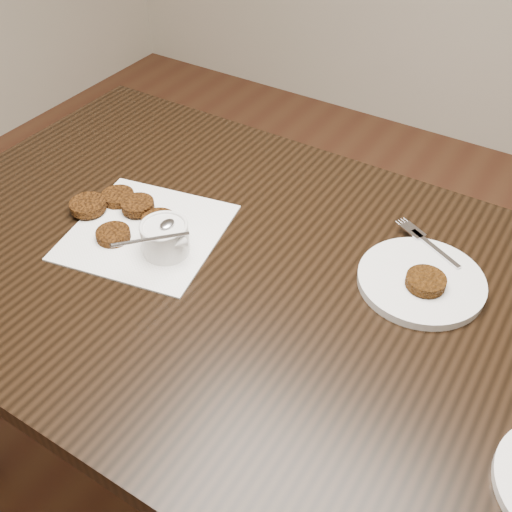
% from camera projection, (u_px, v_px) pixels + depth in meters
% --- Properties ---
extents(floor, '(4.00, 4.00, 0.00)m').
position_uv_depth(floor, '(260.00, 498.00, 1.55)').
color(floor, '#55311D').
rests_on(floor, ground).
extents(table, '(1.35, 0.87, 0.75)m').
position_uv_depth(table, '(244.00, 391.00, 1.35)').
color(table, black).
rests_on(table, floor).
extents(napkin, '(0.33, 0.33, 0.00)m').
position_uv_depth(napkin, '(147.00, 232.00, 1.17)').
color(napkin, white).
rests_on(napkin, table).
extents(sauce_ramekin, '(0.13, 0.13, 0.12)m').
position_uv_depth(sauce_ramekin, '(163.00, 225.00, 1.09)').
color(sauce_ramekin, silver).
rests_on(sauce_ramekin, napkin).
extents(patty_cluster, '(0.28, 0.28, 0.02)m').
position_uv_depth(patty_cluster, '(124.00, 211.00, 1.20)').
color(patty_cluster, '#572C0B').
rests_on(patty_cluster, napkin).
extents(plate_with_patty, '(0.30, 0.30, 0.03)m').
position_uv_depth(plate_with_patty, '(422.00, 278.00, 1.06)').
color(plate_with_patty, silver).
rests_on(plate_with_patty, table).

